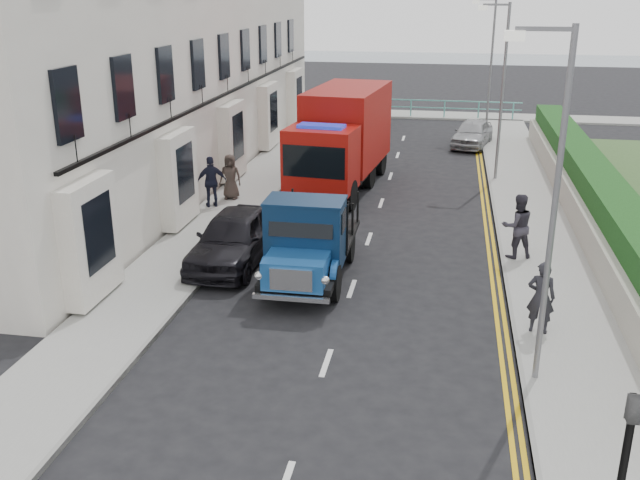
# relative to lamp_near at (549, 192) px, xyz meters

# --- Properties ---
(ground) EXTENTS (120.00, 120.00, 0.00)m
(ground) POSITION_rel_lamp_near_xyz_m (-4.18, 2.00, -4.00)
(ground) COLOR black
(ground) RESTS_ON ground
(pavement_west) EXTENTS (2.40, 38.00, 0.12)m
(pavement_west) POSITION_rel_lamp_near_xyz_m (-9.38, 11.00, -3.94)
(pavement_west) COLOR gray
(pavement_west) RESTS_ON ground
(pavement_east) EXTENTS (2.60, 38.00, 0.12)m
(pavement_east) POSITION_rel_lamp_near_xyz_m (1.12, 11.00, -3.94)
(pavement_east) COLOR gray
(pavement_east) RESTS_ON ground
(promenade) EXTENTS (30.00, 2.50, 0.12)m
(promenade) POSITION_rel_lamp_near_xyz_m (-4.18, 31.00, -3.94)
(promenade) COLOR gray
(promenade) RESTS_ON ground
(sea_plane) EXTENTS (120.00, 120.00, 0.00)m
(sea_plane) POSITION_rel_lamp_near_xyz_m (-4.18, 62.00, -4.00)
(sea_plane) COLOR slate
(sea_plane) RESTS_ON ground
(garden_east) EXTENTS (1.45, 28.00, 1.75)m
(garden_east) POSITION_rel_lamp_near_xyz_m (3.03, 11.00, -3.10)
(garden_east) COLOR #B2AD9E
(garden_east) RESTS_ON ground
(seafront_railing) EXTENTS (13.00, 0.08, 1.11)m
(seafront_railing) POSITION_rel_lamp_near_xyz_m (-4.18, 30.20, -3.42)
(seafront_railing) COLOR #59B2A5
(seafront_railing) RESTS_ON ground
(lamp_near) EXTENTS (1.23, 0.18, 7.00)m
(lamp_near) POSITION_rel_lamp_near_xyz_m (0.00, 0.00, 0.00)
(lamp_near) COLOR slate
(lamp_near) RESTS_ON ground
(lamp_mid) EXTENTS (1.23, 0.18, 7.00)m
(lamp_mid) POSITION_rel_lamp_near_xyz_m (0.00, 16.00, 0.00)
(lamp_mid) COLOR slate
(lamp_mid) RESTS_ON ground
(lamp_far) EXTENTS (1.23, 0.18, 7.00)m
(lamp_far) POSITION_rel_lamp_near_xyz_m (0.00, 26.00, 0.00)
(lamp_far) COLOR slate
(lamp_far) RESTS_ON ground
(traffic_signal) EXTENTS (0.16, 0.20, 3.10)m
(traffic_signal) POSITION_rel_lamp_near_xyz_m (0.42, -5.50, -1.92)
(traffic_signal) COLOR black
(traffic_signal) RESTS_ON ground
(bedford_lorry) EXTENTS (2.10, 5.13, 2.41)m
(bedford_lorry) POSITION_rel_lamp_near_xyz_m (-5.40, 4.03, -2.89)
(bedford_lorry) COLOR black
(bedford_lorry) RESTS_ON ground
(red_lorry) EXTENTS (3.23, 7.52, 3.83)m
(red_lorry) POSITION_rel_lamp_near_xyz_m (-5.95, 13.95, -1.96)
(red_lorry) COLOR black
(red_lorry) RESTS_ON ground
(parked_car_front) EXTENTS (1.99, 4.60, 1.55)m
(parked_car_front) POSITION_rel_lamp_near_xyz_m (-7.78, 5.27, -3.22)
(parked_car_front) COLOR black
(parked_car_front) RESTS_ON ground
(parked_car_mid) EXTENTS (1.65, 4.00, 1.29)m
(parked_car_mid) POSITION_rel_lamp_near_xyz_m (-6.78, 14.00, -3.35)
(parked_car_mid) COLOR #5BAAC3
(parked_car_mid) RESTS_ON ground
(parked_car_rear) EXTENTS (2.82, 5.58, 1.55)m
(parked_car_rear) POSITION_rel_lamp_near_xyz_m (-6.98, 16.43, -3.22)
(parked_car_rear) COLOR silver
(parked_car_rear) RESTS_ON ground
(seafront_car_left) EXTENTS (3.67, 6.02, 1.56)m
(seafront_car_left) POSITION_rel_lamp_near_xyz_m (-7.49, 27.74, -3.22)
(seafront_car_left) COLOR black
(seafront_car_left) RESTS_ON ground
(seafront_car_right) EXTENTS (2.39, 4.16, 1.33)m
(seafront_car_right) POSITION_rel_lamp_near_xyz_m (-0.69, 22.62, -3.33)
(seafront_car_right) COLOR #9A9C9F
(seafront_car_right) RESTS_ON ground
(pedestrian_east_near) EXTENTS (0.68, 0.51, 1.71)m
(pedestrian_east_near) POSITION_rel_lamp_near_xyz_m (0.38, 2.09, -3.02)
(pedestrian_east_near) COLOR black
(pedestrian_east_near) RESTS_ON pavement_east
(pedestrian_east_far) EXTENTS (1.10, 0.97, 1.90)m
(pedestrian_east_far) POSITION_rel_lamp_near_xyz_m (0.22, 6.88, -2.93)
(pedestrian_east_far) COLOR #312E38
(pedestrian_east_far) RESTS_ON pavement_east
(pedestrian_west_near) EXTENTS (1.15, 0.89, 1.82)m
(pedestrian_west_near) POSITION_rel_lamp_near_xyz_m (-10.06, 10.15, -2.97)
(pedestrian_west_near) COLOR black
(pedestrian_west_near) RESTS_ON pavement_west
(pedestrian_west_far) EXTENTS (0.82, 0.54, 1.66)m
(pedestrian_west_far) POSITION_rel_lamp_near_xyz_m (-9.70, 11.24, -3.05)
(pedestrian_west_far) COLOR #392F29
(pedestrian_west_far) RESTS_ON pavement_west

